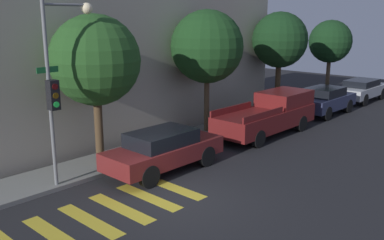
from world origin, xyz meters
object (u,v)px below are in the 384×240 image
object	(u,v)px
sedan_far_end	(362,89)
tree_behind_truck	(330,42)
tree_far_end	(280,40)
sedan_middle	(325,100)
pickup_truck	(270,114)
tree_near_corner	(95,61)
sedan_near_corner	(164,149)
traffic_light_pole	(60,74)
tree_midblock	(207,47)

from	to	relation	value
sedan_far_end	tree_behind_truck	size ratio (longest dim) A/B	0.91
tree_far_end	tree_behind_truck	distance (m)	6.25
sedan_middle	pickup_truck	bearing A→B (deg)	180.00
sedan_middle	tree_far_end	size ratio (longest dim) A/B	0.76
pickup_truck	tree_far_end	size ratio (longest dim) A/B	1.03
sedan_middle	tree_near_corner	size ratio (longest dim) A/B	0.78
sedan_near_corner	pickup_truck	distance (m)	6.77
tree_behind_truck	tree_far_end	bearing A→B (deg)	180.00
traffic_light_pole	tree_behind_truck	distance (m)	20.27
tree_near_corner	tree_midblock	xyz separation A→B (m)	(5.97, 0.00, 0.17)
sedan_near_corner	tree_midblock	bearing A→B (deg)	24.54
pickup_truck	tree_behind_truck	distance (m)	10.99
tree_near_corner	tree_behind_truck	size ratio (longest dim) A/B	1.06
traffic_light_pole	sedan_middle	xyz separation A→B (m)	(15.39, -1.27, -2.83)
tree_near_corner	tree_midblock	distance (m)	5.97
traffic_light_pole	tree_near_corner	world-z (taller)	traffic_light_pole
pickup_truck	sedan_middle	size ratio (longest dim) A/B	1.36
sedan_near_corner	sedan_far_end	xyz separation A→B (m)	(17.52, -0.00, -0.03)
sedan_near_corner	tree_behind_truck	size ratio (longest dim) A/B	0.87
traffic_light_pole	sedan_middle	bearing A→B (deg)	-4.73
pickup_truck	tree_near_corner	world-z (taller)	tree_near_corner
pickup_truck	sedan_middle	distance (m)	5.55
tree_far_end	tree_midblock	bearing A→B (deg)	180.00
tree_far_end	sedan_middle	bearing A→B (deg)	-57.96
sedan_middle	tree_behind_truck	distance (m)	6.07
tree_near_corner	tree_midblock	bearing A→B (deg)	0.00
tree_behind_truck	sedan_near_corner	bearing A→B (deg)	-172.67
tree_near_corner	tree_behind_truck	bearing A→B (deg)	0.00
sedan_near_corner	tree_far_end	size ratio (longest dim) A/B	0.80
sedan_near_corner	tree_far_end	bearing A→B (deg)	11.43
sedan_far_end	tree_near_corner	distance (m)	19.02
traffic_light_pole	pickup_truck	bearing A→B (deg)	-7.36
pickup_truck	sedan_far_end	distance (m)	10.75
sedan_far_end	tree_midblock	bearing A→B (deg)	170.11
sedan_near_corner	sedan_middle	size ratio (longest dim) A/B	1.06
tree_near_corner	tree_behind_truck	world-z (taller)	tree_near_corner
tree_near_corner	tree_behind_truck	distance (m)	18.30
tree_near_corner	tree_behind_truck	xyz separation A→B (m)	(18.30, 0.00, -0.12)
tree_near_corner	sedan_near_corner	bearing A→B (deg)	-62.99
sedan_middle	sedan_far_end	xyz separation A→B (m)	(5.21, 0.00, -0.05)
tree_midblock	tree_far_end	world-z (taller)	tree_midblock
sedan_far_end	tree_midblock	distance (m)	13.27
sedan_far_end	tree_near_corner	size ratio (longest dim) A/B	0.85
traffic_light_pole	tree_near_corner	size ratio (longest dim) A/B	1.07
pickup_truck	sedan_middle	xyz separation A→B (m)	(5.55, -0.00, -0.13)
traffic_light_pole	tree_midblock	size ratio (longest dim) A/B	1.03
sedan_near_corner	pickup_truck	world-z (taller)	pickup_truck
tree_far_end	tree_behind_truck	world-z (taller)	tree_far_end
tree_far_end	traffic_light_pole	bearing A→B (deg)	-176.17
sedan_middle	sedan_near_corner	bearing A→B (deg)	180.00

